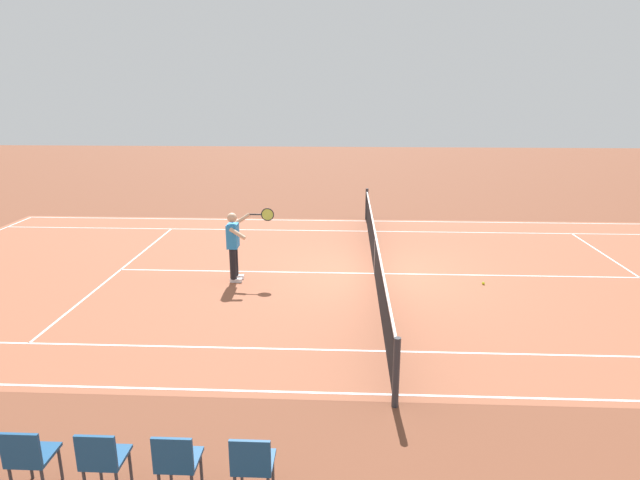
{
  "coord_description": "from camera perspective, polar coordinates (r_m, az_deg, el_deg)",
  "views": [
    {
      "loc": [
        0.75,
        12.7,
        4.42
      ],
      "look_at": [
        1.35,
        0.19,
        0.9
      ],
      "focal_mm": 30.39,
      "sensor_mm": 36.0,
      "label": 1
    }
  ],
  "objects": [
    {
      "name": "court_line_markings",
      "position": [
        13.47,
        5.78,
        -3.52
      ],
      "size": [
        23.85,
        11.05,
        0.01
      ],
      "color": "white",
      "rests_on": "ground_plane"
    },
    {
      "name": "spectator_chair_1",
      "position": [
        6.54,
        -14.84,
        -21.51
      ],
      "size": [
        0.44,
        0.44,
        0.88
      ],
      "color": "#38383D",
      "rests_on": "ground_plane"
    },
    {
      "name": "ground_plane",
      "position": [
        13.47,
        5.78,
        -3.54
      ],
      "size": [
        60.0,
        60.0,
        0.0
      ],
      "primitive_type": "plane",
      "color": "brown"
    },
    {
      "name": "tennis_player_near",
      "position": [
        12.83,
        -8.98,
        -0.29
      ],
      "size": [
        1.06,
        0.78,
        1.7
      ],
      "color": "black",
      "rests_on": "ground_plane"
    },
    {
      "name": "tennis_net",
      "position": [
        13.32,
        5.84,
        -1.54
      ],
      "size": [
        0.1,
        11.7,
        1.08
      ],
      "color": "#2D2D33",
      "rests_on": "ground_plane"
    },
    {
      "name": "spectator_chair_0",
      "position": [
        6.37,
        -7.13,
        -22.24
      ],
      "size": [
        0.44,
        0.44,
        0.88
      ],
      "color": "#38383D",
      "rests_on": "ground_plane"
    },
    {
      "name": "court_slab",
      "position": [
        13.47,
        5.78,
        -3.53
      ],
      "size": [
        24.2,
        11.4,
        0.0
      ],
      "primitive_type": "cube",
      "color": "#935138",
      "rests_on": "ground_plane"
    },
    {
      "name": "spectator_chair_3",
      "position": [
        7.18,
        -28.34,
        -19.35
      ],
      "size": [
        0.44,
        0.44,
        0.88
      ],
      "color": "#38383D",
      "rests_on": "ground_plane"
    },
    {
      "name": "spectator_chair_2",
      "position": [
        6.82,
        -21.95,
        -20.51
      ],
      "size": [
        0.44,
        0.44,
        0.88
      ],
      "color": "#38383D",
      "rests_on": "ground_plane"
    },
    {
      "name": "tennis_ball",
      "position": [
        13.22,
        16.82,
        -4.38
      ],
      "size": [
        0.07,
        0.07,
        0.07
      ],
      "primitive_type": "sphere",
      "color": "#CCE01E",
      "rests_on": "ground_plane"
    }
  ]
}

